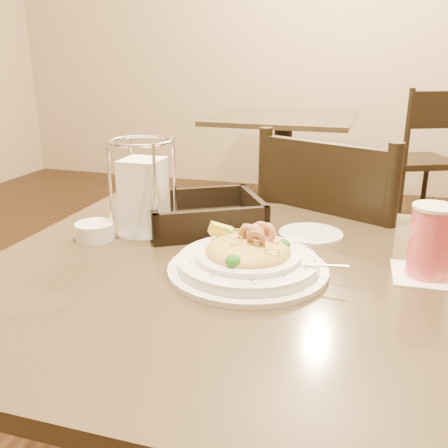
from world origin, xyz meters
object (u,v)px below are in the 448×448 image
(main_table, at_px, (221,373))
(dining_chair_near, at_px, (339,280))
(butter_ramekin, at_px, (95,231))
(drink_glass, at_px, (431,242))
(napkin_caddy, at_px, (144,194))
(pasta_bowl, at_px, (248,258))
(bread_basket, at_px, (204,217))
(side_plate, at_px, (311,234))
(background_table, at_px, (283,151))
(dining_chair_far, at_px, (421,156))

(main_table, height_order, dining_chair_near, dining_chair_near)
(main_table, xyz_separation_m, butter_ramekin, (-0.30, 0.07, 0.25))
(dining_chair_near, distance_m, drink_glass, 0.58)
(butter_ramekin, bearing_deg, napkin_caddy, 38.05)
(pasta_bowl, distance_m, bread_basket, 0.27)
(bread_basket, height_order, side_plate, bread_basket)
(background_table, xyz_separation_m, dining_chair_far, (0.88, 0.14, -0.01))
(bread_basket, height_order, napkin_caddy, napkin_caddy)
(pasta_bowl, xyz_separation_m, drink_glass, (0.31, 0.08, 0.04))
(main_table, xyz_separation_m, napkin_caddy, (-0.22, 0.14, 0.32))
(pasta_bowl, bearing_deg, main_table, 176.06)
(side_plate, relative_size, butter_ramekin, 1.68)
(pasta_bowl, bearing_deg, drink_glass, 13.57)
(drink_glass, bearing_deg, bread_basket, 163.45)
(pasta_bowl, height_order, drink_glass, drink_glass)
(bread_basket, bearing_deg, napkin_caddy, -146.27)
(dining_chair_near, bearing_deg, background_table, -50.03)
(side_plate, bearing_deg, butter_ramekin, -160.91)
(dining_chair_near, distance_m, bread_basket, 0.51)
(bread_basket, bearing_deg, drink_glass, -16.55)
(drink_glass, xyz_separation_m, side_plate, (-0.23, 0.15, -0.06))
(main_table, relative_size, pasta_bowl, 2.77)
(dining_chair_near, bearing_deg, bread_basket, 72.20)
(bread_basket, relative_size, butter_ramekin, 3.86)
(main_table, height_order, side_plate, side_plate)
(background_table, height_order, butter_ramekin, butter_ramekin)
(dining_chair_near, bearing_deg, napkin_caddy, 69.03)
(napkin_caddy, relative_size, butter_ramekin, 2.54)
(napkin_caddy, height_order, side_plate, napkin_caddy)
(butter_ramekin, bearing_deg, bread_basket, 35.68)
(drink_glass, relative_size, napkin_caddy, 0.63)
(butter_ramekin, bearing_deg, drink_glass, 0.25)
(dining_chair_near, relative_size, bread_basket, 2.90)
(pasta_bowl, xyz_separation_m, side_plate, (0.09, 0.23, -0.02))
(pasta_bowl, height_order, butter_ramekin, pasta_bowl)
(main_table, xyz_separation_m, bread_basket, (-0.11, 0.21, 0.26))
(pasta_bowl, height_order, side_plate, pasta_bowl)
(main_table, height_order, background_table, same)
(dining_chair_near, xyz_separation_m, drink_glass, (0.17, -0.46, 0.30))
(dining_chair_far, bearing_deg, pasta_bowl, 55.24)
(background_table, height_order, bread_basket, bread_basket)
(background_table, distance_m, drink_glass, 2.51)
(background_table, height_order, pasta_bowl, pasta_bowl)
(dining_chair_near, distance_m, side_plate, 0.40)
(drink_glass, height_order, bread_basket, drink_glass)
(dining_chair_far, relative_size, napkin_caddy, 4.40)
(dining_chair_far, xyz_separation_m, napkin_caddy, (-0.77, -2.47, 0.33))
(dining_chair_far, bearing_deg, napkin_caddy, 48.77)
(drink_glass, relative_size, butter_ramekin, 1.59)
(dining_chair_far, distance_m, butter_ramekin, 2.69)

